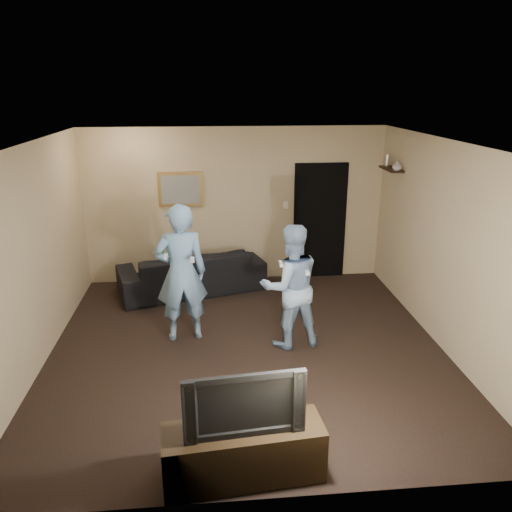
{
  "coord_description": "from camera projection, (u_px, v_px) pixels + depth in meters",
  "views": [
    {
      "loc": [
        -0.42,
        -5.7,
        3.22
      ],
      "look_at": [
        0.14,
        0.3,
        1.15
      ],
      "focal_mm": 35.0,
      "sensor_mm": 36.0,
      "label": 1
    }
  ],
  "objects": [
    {
      "name": "wii_player_right",
      "position": [
        290.0,
        286.0,
        6.3
      ],
      "size": [
        0.88,
        0.74,
        1.62
      ],
      "color": "#94B4D8",
      "rests_on": "ground"
    },
    {
      "name": "shelf_figurine",
      "position": [
        387.0,
        160.0,
        7.88
      ],
      "size": [
        0.06,
        0.06,
        0.18
      ],
      "primitive_type": "cylinder",
      "color": "silver",
      "rests_on": "wall_shelf"
    },
    {
      "name": "sofa",
      "position": [
        192.0,
        271.0,
        8.15
      ],
      "size": [
        2.48,
        1.52,
        0.68
      ],
      "primitive_type": "imported",
      "rotation": [
        0.0,
        0.0,
        3.43
      ],
      "color": "black",
      "rests_on": "ground"
    },
    {
      "name": "wall_shelf",
      "position": [
        391.0,
        169.0,
        7.72
      ],
      "size": [
        0.2,
        0.6,
        0.03
      ],
      "primitive_type": "cube",
      "color": "black",
      "rests_on": "wall_right"
    },
    {
      "name": "wall_left",
      "position": [
        33.0,
        259.0,
        5.81
      ],
      "size": [
        0.04,
        5.0,
        2.6
      ],
      "primitive_type": "cube",
      "color": "tan",
      "rests_on": "ground"
    },
    {
      "name": "wall_front",
      "position": [
        272.0,
        360.0,
        3.68
      ],
      "size": [
        5.0,
        0.04,
        2.6
      ],
      "primitive_type": "cube",
      "color": "tan",
      "rests_on": "ground"
    },
    {
      "name": "tv_console",
      "position": [
        243.0,
        452.0,
        4.25
      ],
      "size": [
        1.4,
        0.56,
        0.49
      ],
      "primitive_type": "cube",
      "rotation": [
        0.0,
        0.0,
        0.09
      ],
      "color": "black",
      "rests_on": "ground"
    },
    {
      "name": "ceiling",
      "position": [
        246.0,
        143.0,
        5.61
      ],
      "size": [
        5.0,
        5.0,
        0.04
      ],
      "primitive_type": "cube",
      "color": "silver",
      "rests_on": "wall_back"
    },
    {
      "name": "throw_pillow",
      "position": [
        178.0,
        263.0,
        8.09
      ],
      "size": [
        0.44,
        0.19,
        0.43
      ],
      "primitive_type": "cube",
      "rotation": [
        0.0,
        0.0,
        0.13
      ],
      "color": "#194D41",
      "rests_on": "sofa"
    },
    {
      "name": "shelf_vase",
      "position": [
        397.0,
        166.0,
        7.47
      ],
      "size": [
        0.16,
        0.16,
        0.14
      ],
      "primitive_type": "imported",
      "rotation": [
        0.0,
        0.0,
        -0.16
      ],
      "color": "silver",
      "rests_on": "wall_shelf"
    },
    {
      "name": "wall_right",
      "position": [
        445.0,
        247.0,
        6.25
      ],
      "size": [
        0.04,
        5.0,
        2.6
      ],
      "primitive_type": "cube",
      "color": "tan",
      "rests_on": "ground"
    },
    {
      "name": "wall_back",
      "position": [
        235.0,
        206.0,
        8.39
      ],
      "size": [
        5.0,
        0.04,
        2.6
      ],
      "primitive_type": "cube",
      "color": "tan",
      "rests_on": "ground"
    },
    {
      "name": "doorway",
      "position": [
        320.0,
        221.0,
        8.58
      ],
      "size": [
        0.9,
        0.06,
        2.0
      ],
      "primitive_type": "cube",
      "color": "black",
      "rests_on": "ground"
    },
    {
      "name": "light_switch",
      "position": [
        286.0,
        205.0,
        8.44
      ],
      "size": [
        0.08,
        0.02,
        0.12
      ],
      "primitive_type": "cube",
      "color": "silver",
      "rests_on": "wall_back"
    },
    {
      "name": "painting_frame",
      "position": [
        180.0,
        189.0,
        8.19
      ],
      "size": [
        0.72,
        0.05,
        0.57
      ],
      "primitive_type": "cube",
      "color": "olive",
      "rests_on": "wall_back"
    },
    {
      "name": "wii_player_left",
      "position": [
        181.0,
        273.0,
        6.44
      ],
      "size": [
        0.73,
        0.56,
        1.84
      ],
      "color": "#7AA6D4",
      "rests_on": "ground"
    },
    {
      "name": "ground",
      "position": [
        247.0,
        348.0,
        6.45
      ],
      "size": [
        5.0,
        5.0,
        0.0
      ],
      "primitive_type": "plane",
      "color": "black",
      "rests_on": "ground"
    },
    {
      "name": "painting_canvas",
      "position": [
        180.0,
        190.0,
        8.16
      ],
      "size": [
        0.62,
        0.01,
        0.47
      ],
      "primitive_type": "cube",
      "color": "slate",
      "rests_on": "painting_frame"
    },
    {
      "name": "television",
      "position": [
        243.0,
        399.0,
        4.08
      ],
      "size": [
        1.01,
        0.22,
        0.58
      ],
      "primitive_type": "imported",
      "rotation": [
        0.0,
        0.0,
        0.09
      ],
      "color": "black",
      "rests_on": "tv_console"
    }
  ]
}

